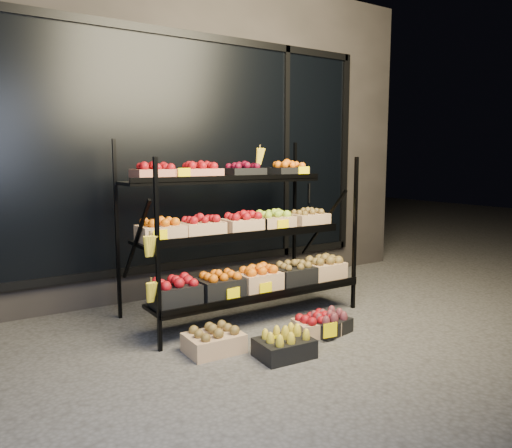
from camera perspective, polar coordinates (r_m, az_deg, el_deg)
ground at (r=4.39m, az=2.81°, el=-12.29°), size 24.00×24.00×0.00m
building at (r=6.41m, az=-11.00°, el=9.74°), size 6.00×2.08×3.50m
display_rack at (r=4.67m, az=-1.57°, el=-1.10°), size 2.18×1.02×1.70m
tag_floor_a at (r=3.90m, az=2.72°, el=-13.95°), size 0.13×0.01×0.12m
tag_floor_b at (r=4.20m, az=8.47°, el=-12.43°), size 0.13×0.01×0.12m
floor_crate_left at (r=3.96m, az=-4.85°, el=-13.03°), size 0.43×0.32×0.21m
floor_crate_midleft at (r=3.86m, az=3.25°, el=-13.61°), size 0.43×0.33×0.21m
floor_crate_midright at (r=4.35m, az=6.86°, el=-11.32°), size 0.41×0.34×0.19m
floor_crate_right at (r=4.39m, az=8.31°, el=-11.15°), size 0.40×0.33×0.19m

